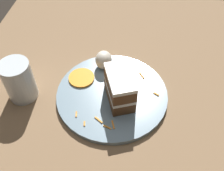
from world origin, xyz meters
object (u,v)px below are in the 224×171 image
object	(u,v)px
plate	(112,95)
cake_slice	(120,88)
orange_garnish	(82,78)
cream_dollop	(104,60)
drinking_glass	(20,83)

from	to	relation	value
plate	cake_slice	distance (m)	0.06
plate	orange_garnish	world-z (taller)	orange_garnish
cake_slice	plate	bearing A→B (deg)	122.84
cake_slice	orange_garnish	bearing A→B (deg)	132.82
plate	orange_garnish	xyz separation A→B (m)	(-0.04, -0.10, 0.01)
cream_dollop	drinking_glass	bearing A→B (deg)	-57.79
plate	orange_garnish	distance (m)	0.10
orange_garnish	drinking_glass	distance (m)	0.17
cream_dollop	drinking_glass	size ratio (longest dim) A/B	0.47
cake_slice	drinking_glass	bearing A→B (deg)	161.73
plate	drinking_glass	xyz separation A→B (m)	(0.03, -0.25, 0.04)
cream_dollop	orange_garnish	xyz separation A→B (m)	(0.06, -0.06, -0.02)
cake_slice	cream_dollop	xyz separation A→B (m)	(-0.12, -0.06, -0.02)
cream_dollop	drinking_glass	xyz separation A→B (m)	(0.13, -0.21, 0.01)
cake_slice	cream_dollop	bearing A→B (deg)	97.03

